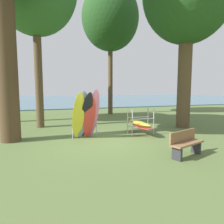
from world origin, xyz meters
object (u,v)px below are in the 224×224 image
tree_far_right_back (110,18)px  park_bench (186,143)px  leaning_board_pile (86,116)px  board_storage_rack (140,124)px

tree_far_right_back → park_bench: bearing=-94.6°
leaning_board_pile → park_bench: (2.69, -3.36, -0.58)m
board_storage_rack → park_bench: size_ratio=1.47×
tree_far_right_back → leaning_board_pile: (-3.61, -8.14, -6.83)m
leaning_board_pile → board_storage_rack: bearing=2.4°
park_bench → board_storage_rack: bearing=90.3°
board_storage_rack → park_bench: (0.02, -3.47, -0.04)m
park_bench → leaning_board_pile: bearing=128.7°
tree_far_right_back → board_storage_rack: 10.93m
tree_far_right_back → leaning_board_pile: 11.22m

